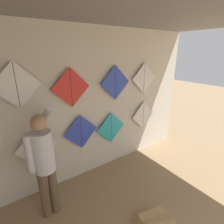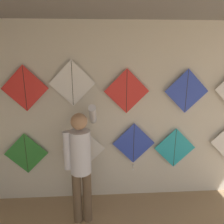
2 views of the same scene
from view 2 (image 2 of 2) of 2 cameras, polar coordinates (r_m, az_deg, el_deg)
back_panel at (r=3.43m, az=4.92°, el=-0.98°), size 5.45×0.06×2.80m
shopkeeper at (r=3.03m, az=-8.17°, el=-12.14°), size 0.44×0.61×1.73m
kite_0 at (r=3.70m, az=-21.52°, el=-10.07°), size 0.67×0.01×0.67m
kite_1 at (r=3.51m, az=-7.37°, el=-9.97°), size 0.67×0.04×0.88m
kite_2 at (r=3.51m, az=5.68°, el=-8.46°), size 0.67×0.04×0.81m
kite_3 at (r=3.71m, az=16.09°, el=-9.01°), size 0.67×0.01×0.67m
kite_5 at (r=3.37m, az=-21.82°, el=5.72°), size 0.67×0.01×0.67m
kite_6 at (r=3.22m, az=-10.32°, el=7.38°), size 0.67×0.01×0.67m
kite_7 at (r=3.24m, az=3.86°, el=5.43°), size 0.67×0.01×0.67m
kite_8 at (r=3.48m, az=18.91°, el=5.13°), size 0.67×0.01×0.67m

